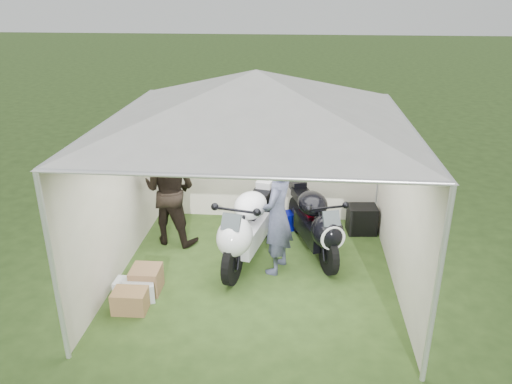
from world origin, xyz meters
TOP-DOWN VIEW (x-y plane):
  - ground at (0.00, 0.00)m, footprint 80.00×80.00m
  - canopy_tent at (-0.00, 0.03)m, footprint 5.66×5.66m
  - motorcycle_white at (-0.17, 0.38)m, footprint 0.80×2.20m
  - motorcycle_black at (0.87, 0.70)m, footprint 0.93×1.99m
  - paddock_stand at (0.57, 1.59)m, footprint 0.47×0.37m
  - person_dark_jacket at (-1.49, 0.93)m, footprint 1.04×0.89m
  - person_blue_jacket at (0.30, 0.16)m, footprint 0.60×0.75m
  - equipment_box at (1.70, 1.53)m, footprint 0.52×0.43m
  - crate_0 at (-1.54, -0.80)m, footprint 0.49×0.44m
  - crate_1 at (-1.49, -0.58)m, footprint 0.41×0.41m
  - crate_2 at (-1.75, -0.69)m, footprint 0.31×0.26m
  - crate_3 at (-1.57, -1.05)m, footprint 0.45×0.33m

SIDE VIEW (x-z plane):
  - ground at x=0.00m, z-range 0.00..0.00m
  - crate_2 at x=-1.75m, z-range 0.00..0.22m
  - crate_0 at x=-1.54m, z-range 0.00..0.27m
  - crate_3 at x=-1.57m, z-range 0.00..0.30m
  - paddock_stand at x=0.57m, z-range 0.00..0.31m
  - crate_1 at x=-1.49m, z-range 0.00..0.36m
  - equipment_box at x=1.70m, z-range 0.00..0.48m
  - motorcycle_black at x=0.87m, z-range 0.06..1.07m
  - motorcycle_white at x=-0.17m, z-range 0.06..1.16m
  - person_blue_jacket at x=0.30m, z-range 0.00..1.79m
  - person_dark_jacket at x=-1.49m, z-range 0.00..1.85m
  - canopy_tent at x=0.00m, z-range 1.08..4.08m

